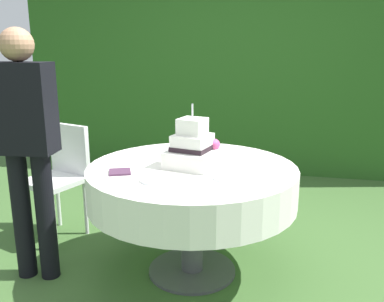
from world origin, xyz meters
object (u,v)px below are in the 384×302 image
Objects in this scene: cake_table at (192,185)px; garden_chair at (61,170)px; serving_plate_near at (203,148)px; napkin_stack at (120,172)px; standing_person at (26,140)px; serving_plate_left at (152,181)px; wedding_cake at (192,149)px; serving_plate_far at (182,150)px; serving_plate_right at (224,178)px.

cake_table is 1.51× the size of garden_chair.
napkin_stack is (-0.38, -0.69, 0.00)m from serving_plate_near.
cake_table is at bearing 30.09° from napkin_stack.
standing_person is (-0.98, -0.73, 0.18)m from serving_plate_near.
wedding_cake is at bearing 66.30° from serving_plate_left.
serving_plate_near is 0.81× the size of napkin_stack.
serving_plate_near is at bearing 4.97° from garden_chair.
serving_plate_far is (-0.15, -0.07, 0.00)m from serving_plate_near.
garden_chair is (-0.98, 0.71, -0.21)m from serving_plate_left.
cake_table is 0.40m from serving_plate_left.
serving_plate_right is at bearing 1.13° from napkin_stack.
serving_plate_near is 0.82m from serving_plate_left.
wedding_cake is 0.45× the size of garden_chair.
serving_plate_left is at bearing -25.95° from napkin_stack.
serving_plate_near is 0.83× the size of serving_plate_right.
serving_plate_left is 1.05× the size of napkin_stack.
serving_plate_far and serving_plate_left have the same top height.
serving_plate_left reaches higher than cake_table.
cake_table is 1.20m from garden_chair.
serving_plate_far is at bearing 123.28° from serving_plate_right.
serving_plate_far is 0.17× the size of garden_chair.
serving_plate_near is at bearing 60.86° from napkin_stack.
serving_plate_far is 0.74m from serving_plate_left.
napkin_stack is (-0.40, -0.23, 0.13)m from cake_table.
garden_chair is at bearing 103.47° from standing_person.
garden_chair reaches higher than serving_plate_near.
cake_table is 9.14× the size of serving_plate_far.
napkin_stack is at bearing -148.92° from wedding_cake.
wedding_cake reaches higher than serving_plate_right.
garden_chair reaches higher than serving_plate_right.
napkin_stack is at bearing -119.14° from serving_plate_near.
standing_person is (-0.83, 0.08, 0.18)m from serving_plate_left.
serving_plate_far is 0.66m from napkin_stack.
serving_plate_right is 0.14× the size of garden_chair.
cake_table is 10.82× the size of serving_plate_right.
standing_person is (0.15, -0.63, 0.39)m from garden_chair.
napkin_stack is (-0.23, -0.62, 0.00)m from serving_plate_far.
standing_person is at bearing -164.92° from cake_table.
wedding_cake is at bearing 89.40° from cake_table.
serving_plate_far is 1.07m from standing_person.
serving_plate_left is at bearing -100.07° from serving_plate_near.
serving_plate_far is at bearing 69.39° from napkin_stack.
garden_chair is at bearing 162.44° from cake_table.
wedding_cake is 0.48m from napkin_stack.
garden_chair is 0.75m from standing_person.
serving_plate_near and serving_plate_left have the same top height.
serving_plate_near is 1.15m from garden_chair.
serving_plate_near is at bearing 91.74° from wedding_cake.
serving_plate_near is 0.77× the size of serving_plate_left.
wedding_cake is (0.00, 0.01, 0.24)m from cake_table.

